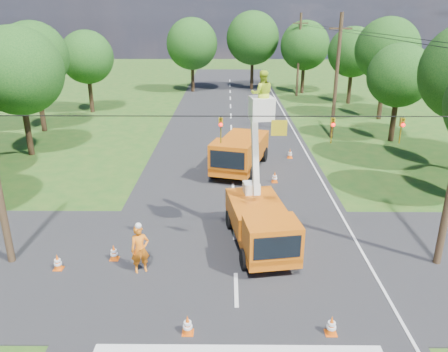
{
  "coord_description": "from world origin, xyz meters",
  "views": [
    {
      "loc": [
        -0.35,
        -14.04,
        9.9
      ],
      "look_at": [
        -0.51,
        5.51,
        2.6
      ],
      "focal_mm": 35.0,
      "sensor_mm": 36.0,
      "label": 1
    }
  ],
  "objects_px": {
    "tree_right_c": "(399,76)",
    "tree_far_a": "(192,44)",
    "traffic_cone_2": "(251,202)",
    "tree_far_b": "(253,38)",
    "ground_worker": "(140,249)",
    "traffic_cone_4": "(114,253)",
    "second_truck": "(240,152)",
    "pole_right_mid": "(337,76)",
    "tree_left_f": "(87,57)",
    "traffic_cone_0": "(188,325)",
    "traffic_cone_3": "(275,177)",
    "tree_right_d": "(387,50)",
    "pole_right_far": "(299,55)",
    "tree_left_e": "(34,56)",
    "tree_far_c": "(305,46)",
    "tree_right_e": "(353,52)",
    "bucket_truck": "(261,213)",
    "traffic_cone_6": "(290,154)",
    "traffic_cone_5": "(58,262)",
    "tree_left_d": "(18,71)",
    "distant_car": "(265,110)",
    "traffic_cone_1": "(331,325)"
  },
  "relations": [
    {
      "from": "ground_worker",
      "to": "traffic_cone_4",
      "type": "distance_m",
      "value": 1.74
    },
    {
      "from": "bucket_truck",
      "to": "tree_far_b",
      "type": "bearing_deg",
      "value": 78.49
    },
    {
      "from": "bucket_truck",
      "to": "traffic_cone_5",
      "type": "distance_m",
      "value": 8.75
    },
    {
      "from": "traffic_cone_3",
      "to": "tree_far_b",
      "type": "distance_m",
      "value": 36.25
    },
    {
      "from": "traffic_cone_4",
      "to": "tree_far_a",
      "type": "distance_m",
      "value": 43.24
    },
    {
      "from": "traffic_cone_3",
      "to": "tree_right_e",
      "type": "relative_size",
      "value": 0.08
    },
    {
      "from": "tree_right_d",
      "to": "pole_right_far",
      "type": "bearing_deg",
      "value": 115.86
    },
    {
      "from": "pole_right_far",
      "to": "tree_right_e",
      "type": "height_order",
      "value": "pole_right_far"
    },
    {
      "from": "bucket_truck",
      "to": "ground_worker",
      "type": "xyz_separation_m",
      "value": [
        -4.97,
        -2.09,
        -0.66
      ]
    },
    {
      "from": "second_truck",
      "to": "traffic_cone_6",
      "type": "xyz_separation_m",
      "value": [
        3.72,
        2.67,
        -0.95
      ]
    },
    {
      "from": "traffic_cone_5",
      "to": "tree_left_e",
      "type": "relative_size",
      "value": 0.08
    },
    {
      "from": "traffic_cone_0",
      "to": "tree_left_d",
      "type": "relative_size",
      "value": 0.08
    },
    {
      "from": "distant_car",
      "to": "traffic_cone_6",
      "type": "height_order",
      "value": "distant_car"
    },
    {
      "from": "bucket_truck",
      "to": "tree_right_e",
      "type": "distance_m",
      "value": 36.19
    },
    {
      "from": "tree_right_c",
      "to": "tree_right_e",
      "type": "relative_size",
      "value": 0.91
    },
    {
      "from": "pole_right_mid",
      "to": "tree_far_a",
      "type": "relative_size",
      "value": 1.05
    },
    {
      "from": "traffic_cone_0",
      "to": "tree_far_b",
      "type": "xyz_separation_m",
      "value": [
        4.63,
        49.42,
        6.45
      ]
    },
    {
      "from": "second_truck",
      "to": "tree_right_e",
      "type": "xyz_separation_m",
      "value": [
        13.32,
        23.47,
        4.5
      ]
    },
    {
      "from": "ground_worker",
      "to": "traffic_cone_4",
      "type": "relative_size",
      "value": 2.91
    },
    {
      "from": "traffic_cone_6",
      "to": "pole_right_mid",
      "type": "bearing_deg",
      "value": 53.42
    },
    {
      "from": "tree_right_c",
      "to": "tree_right_e",
      "type": "distance_m",
      "value": 16.02
    },
    {
      "from": "traffic_cone_6",
      "to": "tree_left_f",
      "type": "distance_m",
      "value": 25.28
    },
    {
      "from": "traffic_cone_1",
      "to": "tree_far_c",
      "type": "height_order",
      "value": "tree_far_c"
    },
    {
      "from": "pole_right_far",
      "to": "tree_right_d",
      "type": "xyz_separation_m",
      "value": [
        6.3,
        -13.0,
        1.57
      ]
    },
    {
      "from": "traffic_cone_0",
      "to": "traffic_cone_3",
      "type": "relative_size",
      "value": 1.0
    },
    {
      "from": "traffic_cone_0",
      "to": "pole_right_far",
      "type": "height_order",
      "value": "pole_right_far"
    },
    {
      "from": "second_truck",
      "to": "traffic_cone_4",
      "type": "bearing_deg",
      "value": -100.73
    },
    {
      "from": "bucket_truck",
      "to": "traffic_cone_2",
      "type": "bearing_deg",
      "value": 83.4
    },
    {
      "from": "tree_right_d",
      "to": "tree_far_b",
      "type": "bearing_deg",
      "value": 123.25
    },
    {
      "from": "tree_far_c",
      "to": "tree_left_d",
      "type": "bearing_deg",
      "value": -132.22
    },
    {
      "from": "traffic_cone_3",
      "to": "tree_far_c",
      "type": "bearing_deg",
      "value": 78.07
    },
    {
      "from": "traffic_cone_3",
      "to": "tree_far_c",
      "type": "height_order",
      "value": "tree_far_c"
    },
    {
      "from": "tree_right_c",
      "to": "tree_far_a",
      "type": "bearing_deg",
      "value": 127.17
    },
    {
      "from": "tree_right_d",
      "to": "tree_far_b",
      "type": "relative_size",
      "value": 0.94
    },
    {
      "from": "pole_right_mid",
      "to": "tree_left_f",
      "type": "height_order",
      "value": "pole_right_mid"
    },
    {
      "from": "second_truck",
      "to": "traffic_cone_3",
      "type": "distance_m",
      "value": 3.2
    },
    {
      "from": "second_truck",
      "to": "traffic_cone_6",
      "type": "distance_m",
      "value": 4.68
    },
    {
      "from": "second_truck",
      "to": "tree_far_b",
      "type": "bearing_deg",
      "value": 101.35
    },
    {
      "from": "traffic_cone_5",
      "to": "pole_right_far",
      "type": "relative_size",
      "value": 0.07
    },
    {
      "from": "tree_far_a",
      "to": "tree_far_c",
      "type": "relative_size",
      "value": 1.04
    },
    {
      "from": "traffic_cone_4",
      "to": "tree_left_e",
      "type": "bearing_deg",
      "value": 118.04
    },
    {
      "from": "traffic_cone_2",
      "to": "tree_left_d",
      "type": "bearing_deg",
      "value": 149.15
    },
    {
      "from": "traffic_cone_6",
      "to": "pole_right_mid",
      "type": "distance_m",
      "value": 8.64
    },
    {
      "from": "traffic_cone_6",
      "to": "tree_left_e",
      "type": "height_order",
      "value": "tree_left_e"
    },
    {
      "from": "bucket_truck",
      "to": "pole_right_far",
      "type": "bearing_deg",
      "value": 70.15
    },
    {
      "from": "traffic_cone_0",
      "to": "traffic_cone_1",
      "type": "distance_m",
      "value": 4.69
    },
    {
      "from": "traffic_cone_2",
      "to": "traffic_cone_6",
      "type": "xyz_separation_m",
      "value": [
        3.24,
        8.73,
        0.0
      ]
    },
    {
      "from": "tree_far_a",
      "to": "tree_far_b",
      "type": "height_order",
      "value": "tree_far_b"
    },
    {
      "from": "traffic_cone_6",
      "to": "tree_right_d",
      "type": "bearing_deg",
      "value": 50.36
    },
    {
      "from": "traffic_cone_2",
      "to": "tree_far_b",
      "type": "height_order",
      "value": "tree_far_b"
    }
  ]
}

